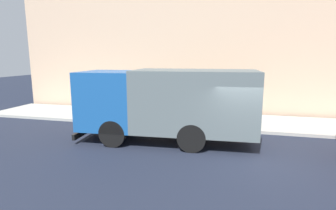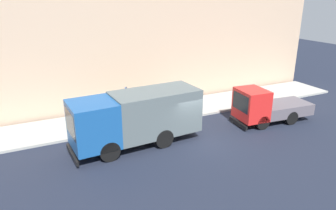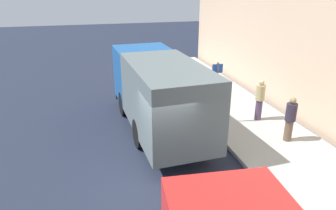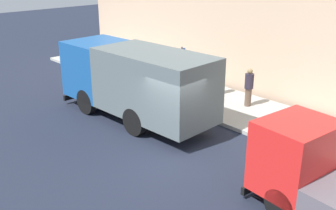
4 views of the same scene
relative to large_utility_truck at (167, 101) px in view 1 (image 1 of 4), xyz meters
The scene contains 7 objects.
ground 3.83m from the large_utility_truck, 105.68° to the right, with size 80.00×80.00×0.00m, color #1D2332.
sidewalk 5.37m from the large_utility_truck, 40.12° to the right, with size 3.67×30.00×0.15m, color #A9A9A2.
building_facade 8.25m from the large_utility_truck, 27.82° to the right, with size 0.50×30.00×11.98m, color #CEAD8D.
large_utility_truck is the anchor object (origin of this frame).
pedestrian_walking 4.37m from the large_utility_truck, ahead, with size 0.52×0.52×1.78m.
pedestrian_standing 5.06m from the large_utility_truck, 28.82° to the right, with size 0.51×0.51×1.70m.
street_sign_post 2.39m from the large_utility_truck, ahead, with size 0.44×0.08×2.59m.
Camera 1 is at (-9.53, 0.64, 3.53)m, focal length 28.44 mm.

